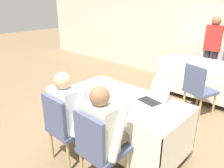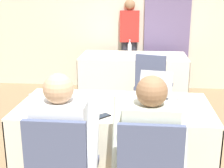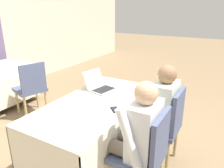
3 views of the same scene
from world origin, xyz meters
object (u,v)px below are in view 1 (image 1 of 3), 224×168
Objects in this scene: water_bottle at (201,56)px; person_red_shirt at (212,48)px; cell_phone at (103,103)px; person_checkered_shirt at (71,111)px; laptop at (152,98)px; chair_near_right at (99,147)px; chair_near_left at (64,126)px; person_white_shirt at (106,130)px; chair_far_spare at (198,88)px.

water_bottle is 0.69m from person_red_shirt.
person_checkered_shirt is at bearing -80.72° from cell_phone.
person_checkered_shirt is at bearing -118.40° from laptop.
chair_near_right is 0.58× the size of person_red_shirt.
chair_near_left is 0.62m from person_white_shirt.
laptop is 0.61m from cell_phone.
chair_near_right is at bearing 90.00° from person_white_shirt.
water_bottle is 0.27× the size of chair_far_spare.
chair_near_right is 0.78× the size of person_checkered_shirt.
person_red_shirt reaches higher than person_white_shirt.
person_checkered_shirt is (-0.68, -2.15, 0.16)m from chair_far_spare.
water_bottle is (-0.32, 2.24, 0.06)m from laptop.
person_red_shirt is at bearing -57.83° from chair_far_spare.
laptop is 2.26m from water_bottle.
laptop is 2.95m from person_red_shirt.
person_red_shirt is at bearing 93.15° from water_bottle.
water_bottle reaches higher than chair_near_right.
chair_far_spare is at bearing 119.14° from cell_phone.
laptop is at bearing -129.41° from person_checkered_shirt.
chair_near_left is 1.00× the size of chair_near_right.
chair_near_left and chair_far_spare have the same top height.
water_bottle is 0.21× the size of person_white_shirt.
person_white_shirt reaches higher than chair_near_right.
chair_near_right is 0.78× the size of person_white_shirt.
person_checkered_shirt is at bearing 0.00° from person_white_shirt.
cell_phone is at bearing -121.99° from laptop.
person_checkered_shirt is (-0.32, -3.02, -0.17)m from water_bottle.
chair_near_left is at bearing -73.90° from cell_phone.
laptop is at bearing -93.37° from person_white_shirt.
chair_far_spare is 2.15m from person_white_shirt.
person_white_shirt is (0.27, -3.02, -0.17)m from water_bottle.
person_checkered_shirt reaches higher than chair_near_right.
chair_far_spare is at bearing -80.41° from person_red_shirt.
water_bottle is 0.27× the size of chair_near_right.
cell_phone is 0.13× the size of person_white_shirt.
water_bottle is at bearing 109.03° from laptop.
chair_near_left is 0.78× the size of person_white_shirt.
chair_near_right is at bearing -6.38° from cell_phone.
chair_near_right is (-0.05, -0.88, -0.26)m from laptop.
person_red_shirt reaches higher than person_checkered_shirt.
water_bottle is 3.16m from chair_near_left.
person_white_shirt is at bearing -82.36° from laptop.
cell_phone is 0.16× the size of chair_near_right.
chair_far_spare is 0.78× the size of person_white_shirt.
laptop is 0.44× the size of chair_far_spare.
person_checkered_shirt is 3.73m from person_red_shirt.
cell_phone is 0.16× the size of chair_near_left.
person_red_shirt is at bearing 107.89° from laptop.
chair_near_left is 1.00× the size of chair_far_spare.
person_red_shirt is at bearing 132.13° from cell_phone.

